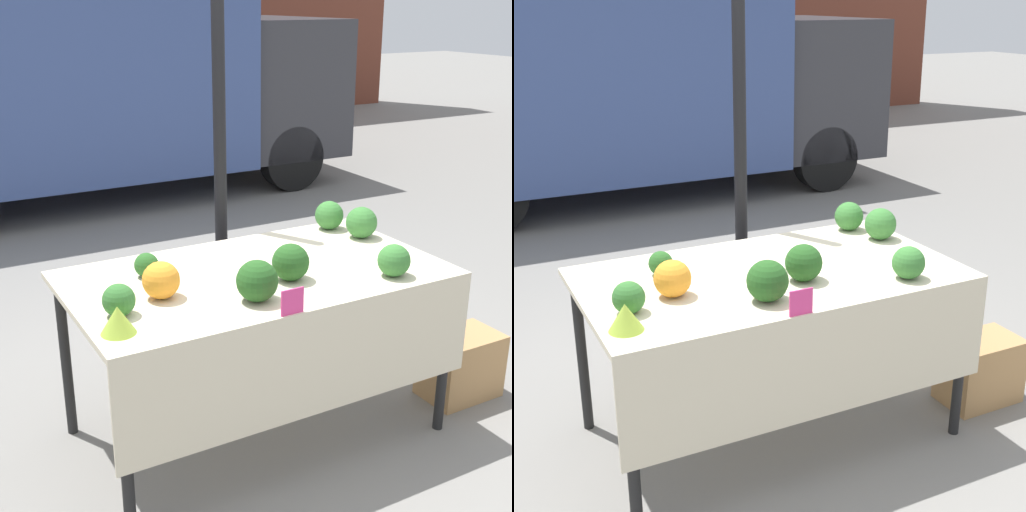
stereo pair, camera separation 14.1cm
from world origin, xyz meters
TOP-DOWN VIEW (x-y plane):
  - ground_plane at (0.00, 0.00)m, footprint 40.00×40.00m
  - tent_pole at (0.19, 0.75)m, footprint 0.07×0.07m
  - parked_truck at (0.66, 4.91)m, footprint 5.24×2.21m
  - market_table at (0.00, -0.07)m, footprint 1.75×0.99m
  - orange_cauliflower at (-0.50, -0.07)m, footprint 0.16×0.16m
  - romanesco_head at (-0.77, -0.31)m, footprint 0.14×0.14m
  - broccoli_head_0 at (0.53, -0.35)m, footprint 0.15×0.15m
  - broccoli_head_1 at (-0.46, 0.19)m, footprint 0.11×0.11m
  - broccoli_head_2 at (0.74, 0.17)m, footprint 0.17×0.17m
  - broccoli_head_3 at (0.09, -0.16)m, footprint 0.17×0.17m
  - broccoli_head_4 at (-0.71, -0.15)m, footprint 0.14×0.14m
  - broccoli_head_5 at (0.67, 0.38)m, footprint 0.16×0.16m
  - broccoli_head_6 at (-0.16, -0.29)m, footprint 0.18×0.18m
  - price_sign at (-0.10, -0.48)m, footprint 0.11×0.01m
  - produce_crate at (1.14, -0.24)m, footprint 0.41×0.27m

SIDE VIEW (x-z plane):
  - ground_plane at x=0.00m, z-range 0.00..0.00m
  - produce_crate at x=1.14m, z-range 0.00..0.36m
  - market_table at x=0.00m, z-range 0.33..1.19m
  - price_sign at x=-0.10m, z-range 0.86..0.97m
  - romanesco_head at x=-0.77m, z-range 0.86..0.97m
  - broccoli_head_1 at x=-0.46m, z-range 0.86..0.97m
  - broccoli_head_4 at x=-0.71m, z-range 0.86..0.99m
  - broccoli_head_0 at x=0.53m, z-range 0.86..1.01m
  - broccoli_head_5 at x=0.67m, z-range 0.86..1.01m
  - orange_cauliflower at x=-0.50m, z-range 0.86..1.02m
  - broccoli_head_2 at x=0.74m, z-range 0.86..1.02m
  - broccoli_head_3 at x=0.09m, z-range 0.86..1.03m
  - broccoli_head_6 at x=-0.16m, z-range 0.86..1.04m
  - tent_pole at x=0.19m, z-range 0.00..2.49m
  - parked_truck at x=0.66m, z-range 0.09..2.52m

